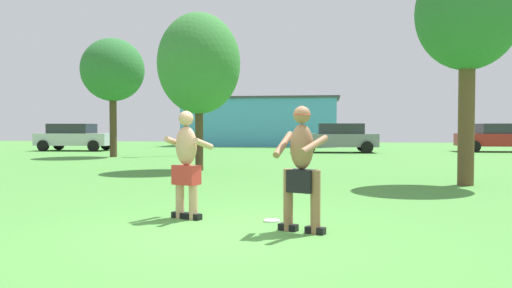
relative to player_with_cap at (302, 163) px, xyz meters
The scene contains 12 objects.
ground_plane 1.31m from the player_with_cap, 167.60° to the right, with size 80.00×80.00×0.00m, color #4C8E3D.
player_with_cap is the anchor object (origin of this frame).
player_in_red 1.91m from the player_with_cap, 157.22° to the left, with size 0.70×0.75×1.63m.
frisbee 1.23m from the player_with_cap, 123.86° to the left, with size 0.24×0.24×0.03m, color white.
car_gray_near_post 21.17m from the player_with_cap, 87.60° to the left, with size 4.40×2.23×1.58m.
car_red_mid_lot 25.17m from the player_with_cap, 67.02° to the left, with size 4.33×2.09×1.58m.
car_silver_far_end 25.48m from the player_with_cap, 124.31° to the left, with size 4.35×2.13×1.58m.
lamp_post 18.43m from the player_with_cap, 110.83° to the left, with size 0.60×0.24×5.94m.
outbuilding_behind_lot 30.92m from the player_with_cap, 98.48° to the left, with size 11.43×5.33×3.56m.
tree_left_field 10.05m from the player_with_cap, 112.45° to the left, with size 2.63×2.63×5.00m.
tree_right_field 7.58m from the player_with_cap, 58.71° to the left, with size 2.41×2.41×5.45m.
tree_behind_players 18.46m from the player_with_cap, 121.48° to the left, with size 2.90×2.90×5.48m.
Camera 1 is at (1.26, -6.37, 1.38)m, focal length 35.27 mm.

